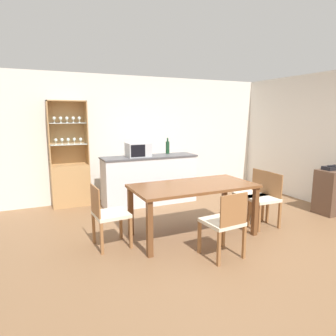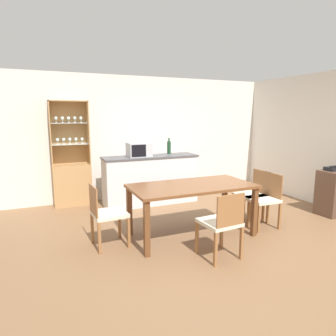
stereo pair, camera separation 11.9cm
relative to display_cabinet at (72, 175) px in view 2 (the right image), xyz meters
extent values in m
plane|color=brown|center=(1.87, -2.44, -0.59)|extent=(18.00, 18.00, 0.00)
cube|color=silver|center=(1.87, 0.19, 0.68)|extent=(6.80, 0.06, 2.55)
cube|color=silver|center=(4.45, -2.14, 0.68)|extent=(0.06, 4.60, 2.55)
cube|color=silver|center=(1.45, -0.50, -0.13)|extent=(1.85, 0.51, 0.93)
cube|color=#4C4C51|center=(1.45, -0.50, 0.35)|extent=(1.88, 0.54, 0.03)
cube|color=tan|center=(0.00, -0.01, -0.19)|extent=(0.70, 0.33, 0.80)
cube|color=tan|center=(0.00, 0.15, 0.82)|extent=(0.70, 0.02, 1.21)
cube|color=tan|center=(-0.34, -0.01, 0.82)|extent=(0.02, 0.33, 1.21)
cube|color=tan|center=(0.34, -0.01, 0.82)|extent=(0.02, 0.33, 1.21)
cube|color=tan|center=(0.00, -0.01, 1.41)|extent=(0.70, 0.33, 0.02)
cube|color=silver|center=(0.00, -0.01, 0.61)|extent=(0.66, 0.29, 0.01)
cube|color=silver|center=(0.00, -0.01, 1.01)|extent=(0.66, 0.29, 0.01)
cylinder|color=silver|center=(-0.22, -0.01, 0.62)|extent=(0.04, 0.04, 0.01)
cylinder|color=silver|center=(-0.22, -0.01, 0.65)|extent=(0.01, 0.01, 0.06)
sphere|color=silver|center=(-0.22, -0.01, 0.70)|extent=(0.06, 0.06, 0.06)
cylinder|color=silver|center=(-0.22, 0.03, 1.02)|extent=(0.04, 0.04, 0.01)
cylinder|color=silver|center=(-0.22, 0.03, 1.05)|extent=(0.01, 0.01, 0.06)
sphere|color=silver|center=(-0.22, 0.03, 1.10)|extent=(0.06, 0.06, 0.06)
cylinder|color=silver|center=(-0.11, 0.01, 0.62)|extent=(0.04, 0.04, 0.01)
cylinder|color=silver|center=(-0.11, 0.01, 0.65)|extent=(0.01, 0.01, 0.06)
sphere|color=silver|center=(-0.11, 0.01, 0.70)|extent=(0.06, 0.06, 0.06)
cylinder|color=silver|center=(-0.11, 0.01, 1.02)|extent=(0.04, 0.04, 0.01)
cylinder|color=silver|center=(-0.11, 0.01, 1.05)|extent=(0.01, 0.01, 0.06)
sphere|color=silver|center=(-0.11, 0.01, 1.10)|extent=(0.06, 0.06, 0.06)
cylinder|color=silver|center=(0.00, 0.01, 0.62)|extent=(0.04, 0.04, 0.01)
cylinder|color=silver|center=(0.00, 0.01, 0.65)|extent=(0.01, 0.01, 0.06)
sphere|color=silver|center=(0.00, 0.01, 0.70)|extent=(0.06, 0.06, 0.06)
cylinder|color=silver|center=(0.00, 0.02, 1.02)|extent=(0.04, 0.04, 0.01)
cylinder|color=silver|center=(0.00, 0.02, 1.05)|extent=(0.01, 0.01, 0.06)
sphere|color=silver|center=(0.00, 0.02, 1.10)|extent=(0.06, 0.06, 0.06)
cylinder|color=silver|center=(0.11, 0.01, 0.62)|extent=(0.04, 0.04, 0.01)
cylinder|color=silver|center=(0.11, 0.01, 0.65)|extent=(0.01, 0.01, 0.06)
sphere|color=silver|center=(0.11, 0.01, 0.70)|extent=(0.06, 0.06, 0.06)
cylinder|color=silver|center=(0.11, 0.00, 1.02)|extent=(0.04, 0.04, 0.01)
cylinder|color=silver|center=(0.11, 0.00, 1.05)|extent=(0.01, 0.01, 0.06)
sphere|color=silver|center=(0.11, 0.00, 1.10)|extent=(0.06, 0.06, 0.06)
cylinder|color=silver|center=(0.22, -0.03, 0.62)|extent=(0.04, 0.04, 0.01)
cylinder|color=silver|center=(0.22, -0.03, 0.65)|extent=(0.01, 0.01, 0.06)
sphere|color=silver|center=(0.22, -0.03, 0.70)|extent=(0.06, 0.06, 0.06)
cylinder|color=silver|center=(0.22, 0.01, 1.02)|extent=(0.04, 0.04, 0.01)
cylinder|color=silver|center=(0.22, 0.01, 1.05)|extent=(0.01, 0.01, 0.06)
sphere|color=silver|center=(0.22, 0.01, 1.10)|extent=(0.06, 0.06, 0.06)
cube|color=brown|center=(1.43, -2.28, 0.15)|extent=(1.77, 0.88, 0.04)
cube|color=brown|center=(0.60, -2.66, -0.23)|extent=(0.07, 0.07, 0.72)
cube|color=brown|center=(2.25, -2.66, -0.23)|extent=(0.07, 0.07, 0.72)
cube|color=brown|center=(0.60, -1.90, -0.23)|extent=(0.07, 0.07, 0.72)
cube|color=brown|center=(2.25, -1.90, -0.23)|extent=(0.07, 0.07, 0.72)
cube|color=beige|center=(2.60, -2.41, -0.15)|extent=(0.45, 0.45, 0.05)
cube|color=#936038|center=(2.81, -2.42, 0.07)|extent=(0.04, 0.40, 0.38)
cube|color=#936038|center=(2.40, -2.60, -0.38)|extent=(0.04, 0.04, 0.42)
cube|color=#936038|center=(2.41, -2.21, -0.38)|extent=(0.04, 0.04, 0.42)
cube|color=#936038|center=(2.79, -2.62, -0.38)|extent=(0.04, 0.04, 0.42)
cube|color=#936038|center=(2.80, -2.22, -0.38)|extent=(0.04, 0.04, 0.42)
cube|color=beige|center=(0.26, -2.15, -0.15)|extent=(0.46, 0.46, 0.05)
cube|color=#936038|center=(0.05, -2.16, 0.07)|extent=(0.04, 0.40, 0.38)
cube|color=#936038|center=(0.44, -1.94, -0.38)|extent=(0.04, 0.04, 0.42)
cube|color=#936038|center=(0.47, -2.33, -0.38)|extent=(0.04, 0.04, 0.42)
cube|color=#936038|center=(0.05, -1.96, -0.38)|extent=(0.04, 0.04, 0.42)
cube|color=#936038|center=(0.07, -2.35, -0.38)|extent=(0.04, 0.04, 0.42)
cube|color=beige|center=(2.60, -2.15, -0.15)|extent=(0.44, 0.44, 0.05)
cube|color=#936038|center=(2.81, -2.14, 0.07)|extent=(0.03, 0.40, 0.38)
cube|color=#936038|center=(2.41, -2.35, -0.38)|extent=(0.04, 0.04, 0.42)
cube|color=#936038|center=(2.40, -1.95, -0.38)|extent=(0.04, 0.04, 0.42)
cube|color=#936038|center=(2.80, -2.34, -0.38)|extent=(0.04, 0.04, 0.42)
cube|color=#936038|center=(2.79, -1.95, -0.38)|extent=(0.04, 0.04, 0.42)
cube|color=beige|center=(1.43, -3.01, -0.15)|extent=(0.46, 0.46, 0.05)
cube|color=#936038|center=(1.44, -3.21, 0.07)|extent=(0.40, 0.05, 0.38)
cube|color=#936038|center=(1.22, -2.83, -0.38)|extent=(0.04, 0.04, 0.42)
cube|color=#936038|center=(1.61, -2.80, -0.38)|extent=(0.04, 0.04, 0.42)
cube|color=#936038|center=(1.25, -3.22, -0.38)|extent=(0.04, 0.04, 0.42)
cube|color=#936038|center=(1.64, -3.19, -0.38)|extent=(0.04, 0.04, 0.42)
cube|color=#B7BABF|center=(1.22, -0.50, 0.50)|extent=(0.44, 0.34, 0.27)
cube|color=black|center=(1.16, -0.68, 0.50)|extent=(0.28, 0.01, 0.23)
cylinder|color=#193D23|center=(1.92, -0.32, 0.49)|extent=(0.08, 0.08, 0.25)
cylinder|color=#193D23|center=(1.92, -0.32, 0.66)|extent=(0.03, 0.03, 0.07)
cube|color=brown|center=(4.17, -2.44, -0.20)|extent=(0.50, 0.40, 0.79)
cube|color=brown|center=(4.17, -2.44, -0.16)|extent=(0.46, 0.36, 0.02)
cube|color=black|center=(4.13, -2.39, 0.23)|extent=(0.21, 0.18, 0.06)
cylinder|color=black|center=(4.13, -2.43, 0.28)|extent=(0.19, 0.03, 0.03)
camera|label=1|loc=(-0.66, -5.93, 1.16)|focal=32.00mm
camera|label=2|loc=(-0.55, -5.98, 1.16)|focal=32.00mm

